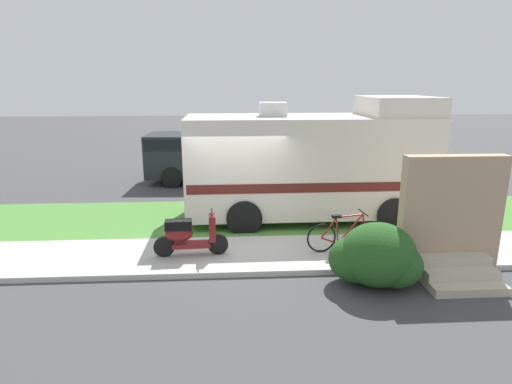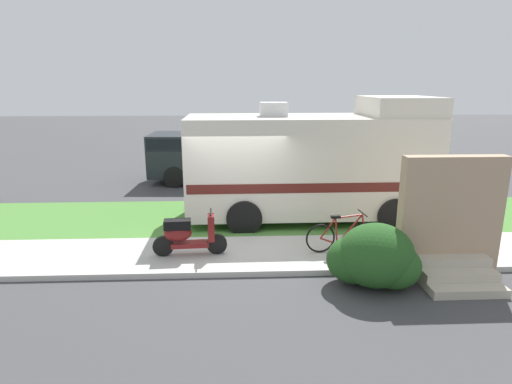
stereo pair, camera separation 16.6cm
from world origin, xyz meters
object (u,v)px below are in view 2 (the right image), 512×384
object	(u,v)px
motorhome_rv	(313,163)
pickup_truck_far	(317,144)
scooter	(187,235)
bottle_green	(458,237)
bicycle	(343,235)
pickup_truck_near	(205,156)

from	to	relation	value
motorhome_rv	pickup_truck_far	size ratio (longest dim) A/B	1.23
scooter	bottle_green	world-z (taller)	scooter
motorhome_rv	scooter	size ratio (longest dim) A/B	4.14
motorhome_rv	bicycle	xyz separation A→B (m)	(0.23, -2.62, -1.12)
pickup_truck_far	bicycle	bearing A→B (deg)	-97.35
scooter	bicycle	xyz separation A→B (m)	(3.39, 0.04, -0.09)
motorhome_rv	pickup_truck_far	world-z (taller)	motorhome_rv
bicycle	pickup_truck_far	world-z (taller)	pickup_truck_far
scooter	pickup_truck_far	distance (m)	12.03
motorhome_rv	bottle_green	xyz separation A→B (m)	(3.08, -2.16, -1.38)
bicycle	bottle_green	distance (m)	2.90
pickup_truck_near	bottle_green	xyz separation A→B (m)	(6.38, -7.08, -0.75)
bicycle	pickup_truck_far	distance (m)	11.08
pickup_truck_far	bottle_green	distance (m)	10.64
bicycle	motorhome_rv	bearing A→B (deg)	95.01
bicycle	bottle_green	bearing A→B (deg)	9.15
scooter	pickup_truck_near	bearing A→B (deg)	91.11
pickup_truck_far	bottle_green	bearing A→B (deg)	-82.26
pickup_truck_near	scooter	bearing A→B (deg)	-88.89
bicycle	bottle_green	xyz separation A→B (m)	(2.85, 0.46, -0.26)
bottle_green	pickup_truck_far	bearing A→B (deg)	97.74
motorhome_rv	bicycle	size ratio (longest dim) A/B	3.98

